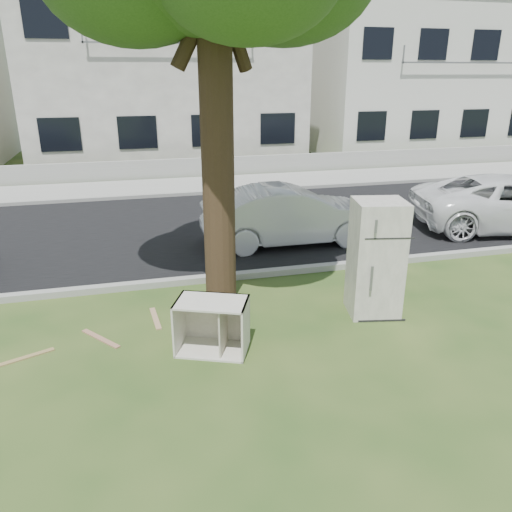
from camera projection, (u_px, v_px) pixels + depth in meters
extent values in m
plane|color=#264518|center=(271.00, 341.00, 7.35)|extent=(120.00, 120.00, 0.00)
cube|color=black|center=(207.00, 226.00, 12.80)|extent=(120.00, 7.00, 0.01)
cube|color=gray|center=(236.00, 279.00, 9.57)|extent=(120.00, 0.18, 0.12)
cube|color=gray|center=(189.00, 196.00, 16.03)|extent=(120.00, 0.18, 0.12)
cube|color=gray|center=(184.00, 186.00, 17.34)|extent=(120.00, 2.80, 0.01)
cube|color=gray|center=(179.00, 168.00, 18.68)|extent=(120.00, 0.15, 0.70)
cylinder|color=black|center=(217.00, 147.00, 7.99)|extent=(0.54, 0.54, 5.20)
cube|color=silver|center=(163.00, 75.00, 22.00)|extent=(11.00, 8.00, 7.20)
cube|color=silver|center=(406.00, 81.00, 24.90)|extent=(10.00, 8.00, 6.60)
cube|color=#595451|center=(414.00, 5.00, 23.71)|extent=(10.20, 8.16, 0.24)
cube|color=#B8B5A6|center=(376.00, 258.00, 7.93)|extent=(0.90, 0.86, 1.88)
cube|color=beige|center=(212.00, 326.00, 6.99)|extent=(1.14, 0.94, 0.77)
cube|color=olive|center=(17.00, 360.00, 6.85)|extent=(0.95, 0.46, 0.02)
cube|color=#9F6F53|center=(101.00, 339.00, 7.40)|extent=(0.58, 0.71, 0.02)
cube|color=tan|center=(155.00, 318.00, 8.01)|extent=(0.15, 0.77, 0.02)
imported|color=silver|center=(291.00, 215.00, 11.35)|extent=(4.04, 1.45, 1.32)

